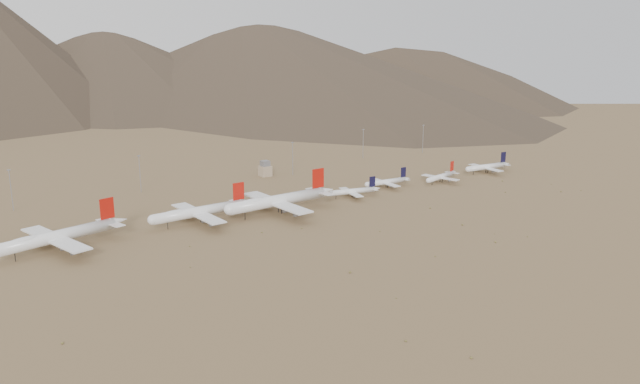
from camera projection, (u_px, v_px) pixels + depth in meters
ground at (323, 219)px, 363.49m from camera, size 3000.00×3000.00×0.00m
mountain_ridge at (17, 9)px, 1046.08m from camera, size 4400.00×1000.00×300.00m
widebody_west at (58, 236)px, 307.84m from camera, size 71.03×55.97×21.51m
widebody_centre at (200, 211)px, 354.05m from camera, size 67.30×51.72×19.98m
widebody_east at (278, 200)px, 373.20m from camera, size 79.43×61.09×23.58m
narrowbody_a at (353, 191)px, 411.63m from camera, size 38.73×28.45×12.96m
narrowbody_b at (387, 182)px, 438.56m from camera, size 39.60×28.47×13.06m
narrowbody_c at (442, 176)px, 454.97m from camera, size 39.97×29.46×13.44m
narrowbody_d at (488, 167)px, 486.73m from camera, size 45.49×32.86×15.02m
control_tower at (265, 169)px, 474.59m from camera, size 8.00×8.00×12.00m
mast_far_west at (11, 188)px, 377.48m from camera, size 2.00×0.60×25.70m
mast_west at (140, 172)px, 422.83m from camera, size 2.00×0.60×25.70m
mast_centre at (293, 157)px, 476.71m from camera, size 2.00×0.60×25.70m
mast_east at (363, 142)px, 543.93m from camera, size 2.00×0.60×25.70m
mast_far_east at (423, 137)px, 569.98m from camera, size 2.00×0.60×25.70m
desert_scrub at (509, 241)px, 322.22m from camera, size 435.43×184.45×0.91m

